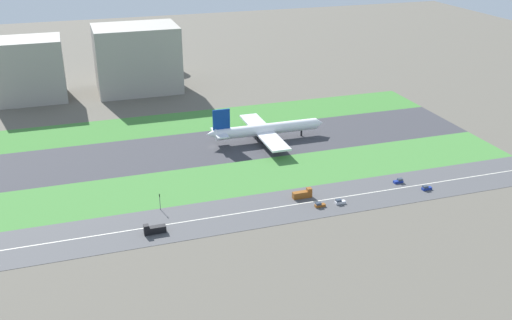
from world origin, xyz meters
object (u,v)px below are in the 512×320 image
object	(u,v)px
car_1	(426,188)
fuel_tank_west	(127,65)
hangar_building	(137,59)
fuel_tank_centre	(167,59)
airliner	(264,129)
truck_1	(303,194)
traffic_light	(160,201)
car_0	(399,181)
car_2	(340,202)
car_3	(320,205)
terminal_building	(29,70)
truck_0	(154,229)

from	to	relation	value
car_1	fuel_tank_west	bearing A→B (deg)	-66.67
hangar_building	fuel_tank_west	bearing A→B (deg)	93.84
fuel_tank_centre	fuel_tank_west	bearing A→B (deg)	180.00
airliner	fuel_tank_west	size ratio (longest dim) A/B	3.17
hangar_building	fuel_tank_west	size ratio (longest dim) A/B	2.64
truck_1	traffic_light	world-z (taller)	traffic_light
car_1	traffic_light	size ratio (longest dim) A/B	0.61
car_1	fuel_tank_west	distance (m)	258.15
fuel_tank_west	fuel_tank_centre	bearing A→B (deg)	0.00
airliner	fuel_tank_centre	size ratio (longest dim) A/B	3.66
car_1	car_0	bearing A→B (deg)	-51.88
car_2	car_1	bearing A→B (deg)	-180.00
car_3	terminal_building	world-z (taller)	terminal_building
terminal_building	fuel_tank_centre	distance (m)	106.32
hangar_building	fuel_tank_centre	distance (m)	54.31
car_3	hangar_building	size ratio (longest dim) A/B	0.08
car_0	fuel_tank_west	size ratio (longest dim) A/B	0.21
airliner	truck_0	world-z (taller)	airliner
car_3	fuel_tank_centre	world-z (taller)	fuel_tank_centre
truck_1	fuel_tank_centre	distance (m)	227.75
car_0	fuel_tank_centre	xyz separation A→B (m)	(-63.94, 227.00, 7.52)
car_0	car_2	xyz separation A→B (m)	(-34.06, -10.00, 0.00)
airliner	terminal_building	xyz separation A→B (m)	(-118.69, 114.00, 13.38)
truck_0	car_3	world-z (taller)	truck_0
terminal_building	truck_1	bearing A→B (deg)	-58.19
truck_0	truck_1	size ratio (longest dim) A/B	1.00
car_3	fuel_tank_west	size ratio (longest dim) A/B	0.21
car_1	fuel_tank_centre	size ratio (longest dim) A/B	0.25
airliner	truck_1	xyz separation A→B (m)	(-5.81, -68.00, -4.56)
terminal_building	hangar_building	xyz separation A→B (m)	(68.29, 0.00, 2.05)
airliner	traffic_light	bearing A→B (deg)	-137.55
car_1	car_2	bearing A→B (deg)	0.00
truck_1	car_2	xyz separation A→B (m)	(12.67, -10.00, -0.75)
car_2	fuel_tank_west	world-z (taller)	fuel_tank_west
truck_0	fuel_tank_centre	bearing A→B (deg)	-101.43
truck_1	terminal_building	world-z (taller)	terminal_building
truck_0	traffic_light	distance (m)	18.95
car_3	traffic_light	xyz separation A→B (m)	(-63.29, 17.99, 3.37)
airliner	traffic_light	size ratio (longest dim) A/B	9.03
truck_1	terminal_building	xyz separation A→B (m)	(-112.88, 182.00, 17.94)
airliner	hangar_building	bearing A→B (deg)	113.85
truck_1	car_3	distance (m)	10.62
car_2	hangar_building	bearing A→B (deg)	-73.39
terminal_building	hangar_building	world-z (taller)	hangar_building
car_0	truck_0	bearing A→B (deg)	-174.89
truck_1	car_3	world-z (taller)	truck_1
car_3	car_1	bearing A→B (deg)	-180.00
car_2	traffic_light	size ratio (longest dim) A/B	0.61
terminal_building	fuel_tank_west	bearing A→B (deg)	34.59
car_2	car_1	distance (m)	41.90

